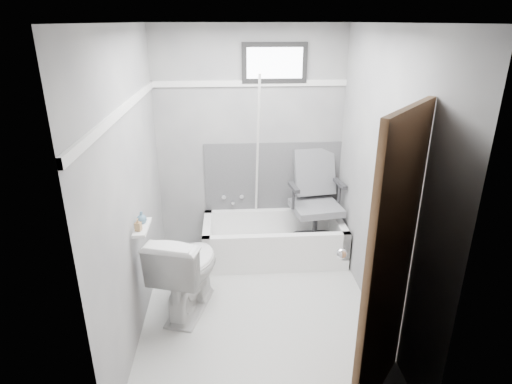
{
  "coord_description": "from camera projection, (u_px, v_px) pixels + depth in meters",
  "views": [
    {
      "loc": [
        -0.24,
        -3.16,
        2.41
      ],
      "look_at": [
        0.0,
        0.35,
        1.0
      ],
      "focal_mm": 30.0,
      "sensor_mm": 36.0,
      "label": 1
    }
  ],
  "objects": [
    {
      "name": "floor",
      "position": [
        259.0,
        310.0,
        3.84
      ],
      "size": [
        2.6,
        2.6,
        0.0
      ],
      "primitive_type": "plane",
      "color": "silver",
      "rests_on": "ground"
    },
    {
      "name": "ceiling",
      "position": [
        259.0,
        23.0,
        2.95
      ],
      "size": [
        2.6,
        2.6,
        0.0
      ],
      "primitive_type": "plane",
      "rotation": [
        3.14,
        0.0,
        0.0
      ],
      "color": "silver",
      "rests_on": "floor"
    },
    {
      "name": "wall_back",
      "position": [
        250.0,
        142.0,
        4.6
      ],
      "size": [
        2.0,
        0.02,
        2.4
      ],
      "primitive_type": "cube",
      "color": "slate",
      "rests_on": "floor"
    },
    {
      "name": "wall_front",
      "position": [
        278.0,
        275.0,
        2.19
      ],
      "size": [
        2.0,
        0.02,
        2.4
      ],
      "primitive_type": "cube",
      "color": "slate",
      "rests_on": "floor"
    },
    {
      "name": "wall_left",
      "position": [
        131.0,
        188.0,
        3.33
      ],
      "size": [
        0.02,
        2.6,
        2.4
      ],
      "primitive_type": "cube",
      "color": "slate",
      "rests_on": "floor"
    },
    {
      "name": "wall_right",
      "position": [
        382.0,
        182.0,
        3.46
      ],
      "size": [
        0.02,
        2.6,
        2.4
      ],
      "primitive_type": "cube",
      "color": "slate",
      "rests_on": "floor"
    },
    {
      "name": "bathtub",
      "position": [
        274.0,
        239.0,
        4.64
      ],
      "size": [
        1.5,
        0.7,
        0.42
      ],
      "primitive_type": null,
      "color": "white",
      "rests_on": "floor"
    },
    {
      "name": "office_chair",
      "position": [
        316.0,
        201.0,
        4.56
      ],
      "size": [
        0.66,
        0.66,
        1.01
      ],
      "primitive_type": null,
      "rotation": [
        0.0,
        0.0,
        0.14
      ],
      "color": "slate",
      "rests_on": "bathtub"
    },
    {
      "name": "toilet",
      "position": [
        187.0,
        270.0,
        3.72
      ],
      "size": [
        0.66,
        0.9,
        0.79
      ],
      "primitive_type": "imported",
      "rotation": [
        0.0,
        0.0,
        2.86
      ],
      "color": "white",
      "rests_on": "floor"
    },
    {
      "name": "door",
      "position": [
        454.0,
        298.0,
        2.35
      ],
      "size": [
        0.78,
        0.78,
        2.0
      ],
      "primitive_type": null,
      "color": "brown",
      "rests_on": "floor"
    },
    {
      "name": "window",
      "position": [
        275.0,
        63.0,
        4.3
      ],
      "size": [
        0.66,
        0.04,
        0.4
      ],
      "primitive_type": null,
      "color": "black",
      "rests_on": "wall_back"
    },
    {
      "name": "backerboard",
      "position": [
        273.0,
        177.0,
        4.75
      ],
      "size": [
        1.5,
        0.02,
        0.78
      ],
      "primitive_type": "cube",
      "color": "#4C4C4F",
      "rests_on": "wall_back"
    },
    {
      "name": "trim_back",
      "position": [
        250.0,
        83.0,
        4.36
      ],
      "size": [
        2.0,
        0.02,
        0.06
      ],
      "primitive_type": "cube",
      "color": "white",
      "rests_on": "wall_back"
    },
    {
      "name": "trim_left",
      "position": [
        124.0,
        109.0,
        3.1
      ],
      "size": [
        0.02,
        2.6,
        0.06
      ],
      "primitive_type": "cube",
      "color": "white",
      "rests_on": "wall_left"
    },
    {
      "name": "pole",
      "position": [
        257.0,
        162.0,
        4.44
      ],
      "size": [
        0.02,
        0.62,
        1.86
      ],
      "primitive_type": "cylinder",
      "rotation": [
        0.31,
        0.0,
        0.0
      ],
      "color": "white",
      "rests_on": "bathtub"
    },
    {
      "name": "shelf",
      "position": [
        142.0,
        227.0,
        3.36
      ],
      "size": [
        0.1,
        0.32,
        0.02
      ],
      "primitive_type": "cube",
      "color": "white",
      "rests_on": "wall_left"
    },
    {
      "name": "soap_bottle_a",
      "position": [
        138.0,
        225.0,
        3.27
      ],
      "size": [
        0.06,
        0.06,
        0.1
      ],
      "primitive_type": "imported",
      "rotation": [
        0.0,
        0.0,
        -0.24
      ],
      "color": "#A57F52",
      "rests_on": "shelf"
    },
    {
      "name": "soap_bottle_b",
      "position": [
        141.0,
        217.0,
        3.4
      ],
      "size": [
        0.11,
        0.11,
        0.1
      ],
      "primitive_type": "imported",
      "rotation": [
        0.0,
        0.0,
        0.92
      ],
      "color": "slate",
      "rests_on": "shelf"
    },
    {
      "name": "faucet",
      "position": [
        233.0,
        199.0,
        4.8
      ],
      "size": [
        0.26,
        0.1,
        0.16
      ],
      "primitive_type": null,
      "color": "silver",
      "rests_on": "wall_back"
    }
  ]
}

